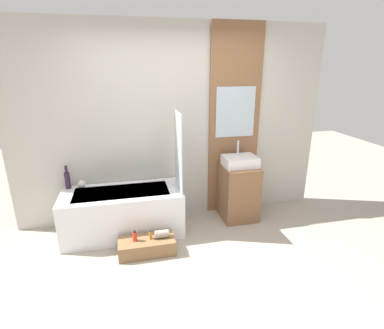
{
  "coord_description": "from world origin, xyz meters",
  "views": [
    {
      "loc": [
        -0.65,
        -2.33,
        2.08
      ],
      "look_at": [
        0.06,
        0.72,
        1.03
      ],
      "focal_mm": 28.0,
      "sensor_mm": 36.0,
      "label": 1
    }
  ],
  "objects_px": {
    "bathtub": "(123,212)",
    "sink": "(240,161)",
    "vase_tall_dark": "(67,179)",
    "vase_round_light": "(82,184)",
    "wooden_step_bench": "(147,246)",
    "bottle_soap_secondary": "(151,235)",
    "bottle_soap_primary": "(135,236)"
  },
  "relations": [
    {
      "from": "bathtub",
      "to": "vase_tall_dark",
      "type": "height_order",
      "value": "vase_tall_dark"
    },
    {
      "from": "vase_round_light",
      "to": "bottle_soap_secondary",
      "type": "xyz_separation_m",
      "value": [
        0.79,
        -0.75,
        -0.4
      ]
    },
    {
      "from": "sink",
      "to": "bottle_soap_secondary",
      "type": "bearing_deg",
      "value": -155.66
    },
    {
      "from": "sink",
      "to": "bottle_soap_secondary",
      "type": "height_order",
      "value": "sink"
    },
    {
      "from": "bottle_soap_primary",
      "to": "bottle_soap_secondary",
      "type": "relative_size",
      "value": 1.22
    },
    {
      "from": "vase_round_light",
      "to": "bottle_soap_primary",
      "type": "distance_m",
      "value": 1.04
    },
    {
      "from": "vase_round_light",
      "to": "bottle_soap_primary",
      "type": "xyz_separation_m",
      "value": [
        0.61,
        -0.75,
        -0.39
      ]
    },
    {
      "from": "wooden_step_bench",
      "to": "sink",
      "type": "height_order",
      "value": "sink"
    },
    {
      "from": "vase_tall_dark",
      "to": "vase_round_light",
      "type": "xyz_separation_m",
      "value": [
        0.16,
        -0.02,
        -0.07
      ]
    },
    {
      "from": "vase_tall_dark",
      "to": "vase_round_light",
      "type": "relative_size",
      "value": 3.05
    },
    {
      "from": "wooden_step_bench",
      "to": "vase_tall_dark",
      "type": "height_order",
      "value": "vase_tall_dark"
    },
    {
      "from": "wooden_step_bench",
      "to": "vase_round_light",
      "type": "relative_size",
      "value": 6.47
    },
    {
      "from": "wooden_step_bench",
      "to": "sink",
      "type": "distance_m",
      "value": 1.63
    },
    {
      "from": "bathtub",
      "to": "vase_tall_dark",
      "type": "bearing_deg",
      "value": 159.15
    },
    {
      "from": "bathtub",
      "to": "bottle_soap_secondary",
      "type": "distance_m",
      "value": 0.6
    },
    {
      "from": "vase_round_light",
      "to": "bottle_soap_secondary",
      "type": "height_order",
      "value": "vase_round_light"
    },
    {
      "from": "wooden_step_bench",
      "to": "bathtub",
      "type": "bearing_deg",
      "value": 115.31
    },
    {
      "from": "sink",
      "to": "bottle_soap_secondary",
      "type": "distance_m",
      "value": 1.54
    },
    {
      "from": "bottle_soap_secondary",
      "to": "vase_tall_dark",
      "type": "bearing_deg",
      "value": 141.04
    },
    {
      "from": "vase_tall_dark",
      "to": "bottle_soap_secondary",
      "type": "bearing_deg",
      "value": -38.96
    },
    {
      "from": "bathtub",
      "to": "vase_round_light",
      "type": "distance_m",
      "value": 0.64
    },
    {
      "from": "wooden_step_bench",
      "to": "vase_round_light",
      "type": "xyz_separation_m",
      "value": [
        -0.74,
        0.75,
        0.54
      ]
    },
    {
      "from": "bathtub",
      "to": "vase_tall_dark",
      "type": "relative_size",
      "value": 4.88
    },
    {
      "from": "bathtub",
      "to": "sink",
      "type": "xyz_separation_m",
      "value": [
        1.58,
        0.06,
        0.54
      ]
    },
    {
      "from": "wooden_step_bench",
      "to": "vase_tall_dark",
      "type": "relative_size",
      "value": 2.12
    },
    {
      "from": "wooden_step_bench",
      "to": "bottle_soap_secondary",
      "type": "height_order",
      "value": "bottle_soap_secondary"
    },
    {
      "from": "bottle_soap_secondary",
      "to": "bottle_soap_primary",
      "type": "bearing_deg",
      "value": 180.0
    },
    {
      "from": "bathtub",
      "to": "sink",
      "type": "distance_m",
      "value": 1.67
    },
    {
      "from": "bathtub",
      "to": "wooden_step_bench",
      "type": "xyz_separation_m",
      "value": [
        0.24,
        -0.52,
        -0.2
      ]
    },
    {
      "from": "bathtub",
      "to": "sink",
      "type": "bearing_deg",
      "value": 2.31
    },
    {
      "from": "sink",
      "to": "bathtub",
      "type": "bearing_deg",
      "value": -177.69
    },
    {
      "from": "bathtub",
      "to": "vase_tall_dark",
      "type": "xyz_separation_m",
      "value": [
        -0.66,
        0.25,
        0.41
      ]
    }
  ]
}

